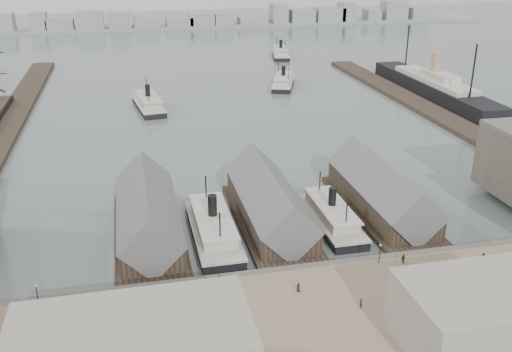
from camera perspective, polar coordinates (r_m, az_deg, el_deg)
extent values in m
plane|color=#525F5D|center=(111.26, 3.47, -8.61)|extent=(900.00, 900.00, 0.00)
cube|color=#847159|center=(94.91, 6.93, -14.10)|extent=(180.00, 30.00, 2.00)
cube|color=#59544C|center=(106.42, 4.27, -9.47)|extent=(180.00, 1.20, 2.30)
cube|color=#2D231C|center=(203.55, -23.78, 4.32)|extent=(10.00, 220.00, 1.60)
cube|color=#2D231C|center=(217.36, 16.88, 6.33)|extent=(10.00, 180.00, 1.60)
cube|color=#2D231C|center=(121.36, -10.62, -5.85)|extent=(14.00, 42.00, 1.20)
cube|color=#2D231C|center=(120.85, -10.74, -4.33)|extent=(12.00, 36.00, 5.00)
cube|color=#59595B|center=(119.72, -10.83, -3.22)|extent=(12.60, 37.00, 12.60)
cube|color=#2D231C|center=(124.47, 1.44, -4.69)|extent=(14.00, 42.00, 1.20)
cube|color=#2D231C|center=(123.96, 1.34, -3.21)|extent=(12.00, 36.00, 5.00)
cube|color=#59595B|center=(122.87, 1.35, -2.11)|extent=(12.60, 37.00, 12.60)
cube|color=#2D231C|center=(132.69, 12.41, -3.45)|extent=(14.00, 42.00, 1.20)
cube|color=#2D231C|center=(132.22, 12.34, -2.06)|extent=(12.00, 36.00, 5.00)
cube|color=#59595B|center=(131.19, 12.43, -1.02)|extent=(12.60, 37.00, 12.60)
cube|color=gray|center=(91.15, 21.99, -12.88)|extent=(24.00, 16.00, 10.00)
cylinder|color=black|center=(101.31, -21.02, -11.10)|extent=(0.16, 0.16, 3.60)
sphere|color=beige|center=(100.32, -21.17, -10.19)|extent=(0.44, 0.44, 0.44)
cylinder|color=black|center=(100.61, -3.70, -9.72)|extent=(0.16, 0.16, 3.60)
sphere|color=beige|center=(99.62, -3.73, -8.79)|extent=(0.44, 0.44, 0.44)
cylinder|color=black|center=(108.55, 12.26, -7.65)|extent=(0.16, 0.16, 3.60)
sphere|color=beige|center=(107.63, 12.34, -6.78)|extent=(0.44, 0.44, 0.44)
cube|color=gray|center=(435.93, -9.40, 14.62)|extent=(500.00, 40.00, 2.00)
cube|color=gray|center=(431.96, -24.19, 13.72)|extent=(17.63, 14.00, 13.23)
cube|color=gray|center=(428.06, -20.90, 14.15)|extent=(10.74, 14.00, 13.58)
cube|color=gray|center=(426.80, -18.99, 14.04)|extent=(18.06, 14.00, 8.64)
cube|color=gray|center=(425.01, -16.28, 14.63)|extent=(18.55, 14.00, 13.29)
cube|color=gray|center=(424.48, -13.47, 14.83)|extent=(15.33, 14.00, 12.47)
cube|color=gray|center=(425.02, -10.89, 14.79)|extent=(17.56, 14.00, 8.72)
cube|color=gray|center=(426.61, -7.67, 14.93)|extent=(18.76, 14.00, 7.63)
cube|color=gray|center=(428.22, -5.49, 15.24)|extent=(17.61, 14.00, 10.35)
cube|color=gray|center=(430.62, -3.27, 15.33)|extent=(13.38, 14.00, 10.30)
cube|color=gray|center=(434.94, -0.37, 15.20)|extent=(20.73, 14.00, 6.75)
cube|color=gray|center=(439.17, 2.29, 15.83)|extent=(11.51, 14.00, 15.57)
cube|color=gray|center=(444.34, 4.59, 15.58)|extent=(18.17, 14.00, 11.26)
cube|color=gray|center=(451.20, 7.33, 15.61)|extent=(21.81, 14.00, 11.83)
cube|color=gray|center=(455.87, 9.04, 15.82)|extent=(11.12, 14.00, 15.50)
cube|color=gray|center=(464.10, 11.48, 15.45)|extent=(10.90, 14.00, 10.29)
cube|color=gray|center=(471.46, 13.61, 15.71)|extent=(17.95, 14.00, 15.72)
cube|color=gray|center=(480.80, 15.81, 15.31)|extent=(14.21, 14.00, 10.51)
cube|color=black|center=(119.37, -4.29, -5.82)|extent=(8.27, 28.95, 1.86)
cube|color=beige|center=(118.75, -4.31, -5.25)|extent=(8.68, 28.95, 0.52)
cube|color=beige|center=(118.09, -4.33, -4.63)|extent=(6.72, 20.68, 2.27)
cube|color=beige|center=(117.44, -4.35, -4.00)|extent=(7.24, 22.74, 0.41)
cylinder|color=black|center=(116.45, -4.38, -2.99)|extent=(1.86, 1.86, 4.65)
cylinder|color=black|center=(124.94, -5.03, -1.30)|extent=(0.31, 0.31, 6.20)
cylinder|color=black|center=(108.29, -3.62, -5.15)|extent=(0.31, 0.31, 6.20)
cube|color=black|center=(125.66, 7.51, -4.49)|extent=(7.38, 25.82, 1.66)
cube|color=beige|center=(125.13, 7.54, -4.00)|extent=(7.74, 25.82, 0.46)
cube|color=beige|center=(124.57, 7.57, -3.47)|extent=(5.99, 18.44, 2.03)
cube|color=beige|center=(124.02, 7.60, -2.93)|extent=(6.45, 20.28, 0.37)
cylinder|color=black|center=(123.17, 7.64, -2.08)|extent=(1.66, 1.66, 4.15)
cylinder|color=black|center=(130.38, 6.40, -0.69)|extent=(0.28, 0.28, 5.53)
cylinder|color=black|center=(116.28, 9.03, -3.80)|extent=(0.28, 0.28, 5.53)
cube|color=black|center=(215.25, -10.67, 6.78)|extent=(11.36, 28.42, 1.78)
cube|color=beige|center=(214.92, -10.69, 7.11)|extent=(11.75, 28.47, 0.49)
cube|color=beige|center=(214.57, -10.72, 7.46)|extent=(8.88, 20.40, 2.17)
cube|color=beige|center=(214.23, -10.74, 7.82)|extent=(9.63, 22.42, 0.39)
cylinder|color=black|center=(213.71, -10.78, 8.38)|extent=(1.78, 1.78, 4.44)
cylinder|color=black|center=(222.40, -10.89, 8.86)|extent=(0.30, 0.30, 5.92)
cylinder|color=black|center=(205.14, -10.66, 7.76)|extent=(0.30, 0.30, 5.92)
cube|color=black|center=(246.93, 2.74, 9.11)|extent=(16.19, 27.33, 1.69)
cube|color=beige|center=(246.65, 2.74, 9.39)|extent=(16.55, 27.46, 0.47)
cube|color=beige|center=(246.36, 2.75, 9.68)|extent=(12.26, 19.78, 2.07)
cube|color=beige|center=(246.08, 2.76, 9.98)|extent=(13.36, 21.71, 0.38)
cylinder|color=black|center=(245.65, 2.77, 10.46)|extent=(1.69, 1.69, 4.24)
cylinder|color=black|center=(253.69, 2.25, 10.80)|extent=(0.28, 0.28, 5.65)
cylinder|color=black|center=(237.72, 3.31, 10.00)|extent=(0.28, 0.28, 5.65)
cube|color=black|center=(313.46, 2.49, 11.95)|extent=(12.93, 28.25, 1.75)
cube|color=beige|center=(313.23, 2.49, 12.17)|extent=(13.31, 28.33, 0.49)
cube|color=beige|center=(313.00, 2.50, 12.42)|extent=(9.98, 20.33, 2.14)
cube|color=beige|center=(312.77, 2.50, 12.67)|extent=(10.84, 22.33, 0.39)
cylinder|color=black|center=(312.42, 2.51, 13.05)|extent=(1.75, 1.75, 4.38)
cylinder|color=black|center=(320.80, 2.09, 13.27)|extent=(0.29, 0.29, 5.84)
cylinder|color=black|center=(304.12, 2.95, 12.75)|extent=(0.29, 0.29, 5.84)
cube|color=black|center=(242.60, 17.30, 8.35)|extent=(11.79, 86.14, 5.44)
cube|color=beige|center=(241.81, 17.40, 9.18)|extent=(9.97, 49.87, 1.81)
cube|color=beige|center=(237.53, 17.99, 9.45)|extent=(7.25, 18.14, 2.72)
cylinder|color=tan|center=(240.56, 17.57, 10.65)|extent=(3.99, 3.99, 9.07)
imported|color=black|center=(91.74, -13.15, -14.71)|extent=(1.76, 1.72, 1.45)
cube|color=#3F2D21|center=(90.52, -14.52, -15.30)|extent=(2.98, 2.75, 0.25)
cylinder|color=black|center=(90.25, -14.23, -15.67)|extent=(0.93, 0.71, 1.10)
cylinder|color=black|center=(91.20, -14.77, -15.27)|extent=(0.93, 0.71, 1.10)
imported|color=black|center=(94.44, -5.96, -12.95)|extent=(1.95, 1.62, 1.51)
cube|color=#3F2D21|center=(93.11, -7.26, -13.48)|extent=(3.00, 2.62, 0.25)
cylinder|color=black|center=(92.85, -6.98, -13.85)|extent=(0.98, 0.63, 1.10)
cylinder|color=black|center=(93.78, -7.51, -13.46)|extent=(0.98, 0.63, 1.10)
imported|color=black|center=(98.49, 17.38, -12.30)|extent=(1.68, 1.86, 1.61)
cube|color=#3F2D21|center=(97.70, 15.90, -12.35)|extent=(2.86, 2.03, 0.25)
cylinder|color=black|center=(97.35, 15.99, -12.75)|extent=(1.09, 0.32, 1.10)
cylinder|color=black|center=(98.45, 15.77, -12.29)|extent=(1.09, 0.32, 1.10)
imported|color=black|center=(96.63, -18.45, -13.19)|extent=(0.72, 0.71, 1.61)
imported|color=black|center=(92.01, -15.05, -14.75)|extent=(0.91, 0.97, 1.58)
imported|color=black|center=(99.97, -5.34, -10.68)|extent=(1.09, 0.69, 1.62)
imported|color=black|center=(87.51, -4.42, -16.02)|extent=(0.63, 1.12, 1.80)
imported|color=black|center=(98.88, 4.26, -11.05)|extent=(0.94, 0.87, 1.62)
imported|color=black|center=(96.11, 10.43, -12.42)|extent=(0.64, 0.77, 1.83)
imported|color=black|center=(110.00, 14.51, -8.00)|extent=(1.01, 1.08, 1.78)
imported|color=black|center=(104.84, 21.70, -10.65)|extent=(1.17, 0.86, 1.62)
imported|color=black|center=(115.55, 21.79, -7.46)|extent=(0.97, 0.93, 1.62)
imported|color=black|center=(87.33, -6.86, -16.29)|extent=(0.93, 0.95, 1.65)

